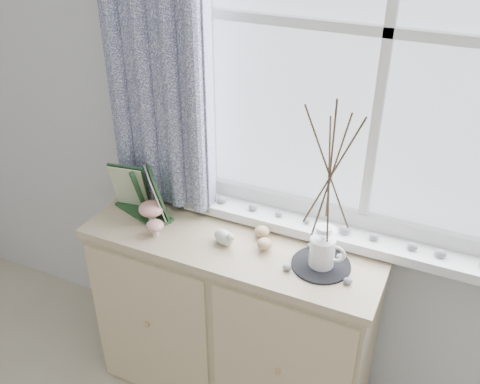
% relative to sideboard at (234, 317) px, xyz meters
% --- Properties ---
extents(sideboard, '(1.20, 0.45, 0.85)m').
position_rel_sideboard_xyz_m(sideboard, '(0.00, 0.00, 0.00)').
color(sideboard, tan).
rests_on(sideboard, ground).
extents(botanical_book, '(0.35, 0.23, 0.22)m').
position_rel_sideboard_xyz_m(botanical_book, '(-0.42, -0.03, 0.54)').
color(botanical_book, '#1F4121').
rests_on(botanical_book, sideboard).
extents(toadstool_cluster, '(0.15, 0.16, 0.10)m').
position_rel_sideboard_xyz_m(toadstool_cluster, '(-0.33, -0.06, 0.48)').
color(toadstool_cluster, beige).
rests_on(toadstool_cluster, sideboard).
extents(wooden_eggs, '(0.10, 0.11, 0.07)m').
position_rel_sideboard_xyz_m(wooden_eggs, '(0.12, 0.02, 0.45)').
color(wooden_eggs, tan).
rests_on(wooden_eggs, sideboard).
extents(songbird_figurine, '(0.14, 0.10, 0.07)m').
position_rel_sideboard_xyz_m(songbird_figurine, '(-0.02, -0.05, 0.46)').
color(songbird_figurine, white).
rests_on(songbird_figurine, sideboard).
extents(crocheted_doily, '(0.22, 0.22, 0.01)m').
position_rel_sideboard_xyz_m(crocheted_doily, '(0.36, -0.02, 0.43)').
color(crocheted_doily, black).
rests_on(crocheted_doily, sideboard).
extents(twig_pitcher, '(0.26, 0.26, 0.70)m').
position_rel_sideboard_xyz_m(twig_pitcher, '(0.36, -0.02, 0.82)').
color(twig_pitcher, white).
rests_on(twig_pitcher, crocheted_doily).
extents(sideboard_pebbles, '(0.33, 0.23, 0.02)m').
position_rel_sideboard_xyz_m(sideboard_pebbles, '(0.33, 0.01, 0.44)').
color(sideboard_pebbles, gray).
rests_on(sideboard_pebbles, sideboard).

